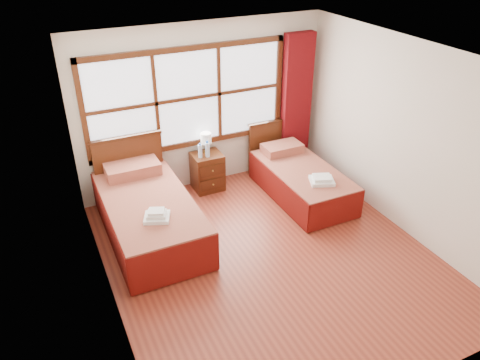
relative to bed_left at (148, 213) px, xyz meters
name	(u,v)px	position (x,y,z in m)	size (l,w,h in m)	color
floor	(270,257)	(1.26, -1.20, -0.34)	(4.50, 4.50, 0.00)	brown
ceiling	(278,59)	(1.26, -1.20, 2.26)	(4.50, 4.50, 0.00)	white
wall_back	(203,107)	(1.26, 1.05, 0.96)	(4.00, 4.00, 0.00)	silver
wall_left	(100,210)	(-0.74, -1.20, 0.96)	(4.50, 4.50, 0.00)	silver
wall_right	(405,139)	(3.26, -1.20, 0.96)	(4.50, 4.50, 0.00)	silver
window	(188,98)	(1.01, 1.02, 1.16)	(3.16, 0.06, 1.56)	white
curtain	(296,103)	(2.86, 0.91, 0.83)	(0.50, 0.16, 2.30)	#670A0E
bed_left	(148,213)	(0.00, 0.00, 0.00)	(1.13, 2.19, 1.10)	#3C1C0C
bed_right	(300,179)	(2.44, 0.00, -0.06)	(0.95, 1.97, 0.91)	#3C1C0C
nightstand	(208,172)	(1.20, 0.80, -0.03)	(0.46, 0.46, 0.62)	#492210
towels_left	(157,216)	(-0.02, -0.57, 0.30)	(0.39, 0.37, 0.13)	white
towels_right	(322,180)	(2.47, -0.53, 0.20)	(0.42, 0.40, 0.10)	white
lamp	(206,139)	(1.22, 0.87, 0.51)	(0.17, 0.17, 0.33)	gold
bottle_near	(200,151)	(1.07, 0.75, 0.39)	(0.06, 0.06, 0.24)	silver
bottle_far	(207,150)	(1.18, 0.72, 0.40)	(0.07, 0.07, 0.27)	silver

